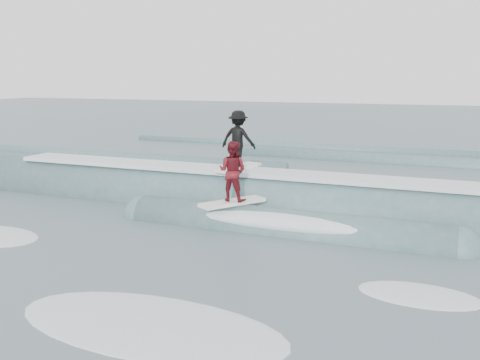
% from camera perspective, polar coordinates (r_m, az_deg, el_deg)
% --- Properties ---
extents(ground, '(160.00, 160.00, 0.00)m').
position_cam_1_polar(ground, '(11.91, -10.61, -9.93)').
color(ground, '#3E505B').
rests_on(ground, ground).
extents(breaking_wave, '(23.75, 3.96, 2.37)m').
position_cam_1_polar(breaking_wave, '(17.11, 1.72, -3.18)').
color(breaking_wave, '#3B6263').
rests_on(breaking_wave, ground).
extents(surfer_black, '(1.18, 2.07, 1.90)m').
position_cam_1_polar(surfer_black, '(17.32, -0.19, 4.23)').
color(surfer_black, white).
rests_on(surfer_black, ground).
extents(surfer_red, '(1.54, 1.98, 1.81)m').
position_cam_1_polar(surfer_red, '(15.13, -0.81, 0.59)').
color(surfer_red, white).
rests_on(surfer_red, ground).
extents(whitewater, '(14.81, 7.87, 0.10)m').
position_cam_1_polar(whitewater, '(10.33, -11.45, -13.29)').
color(whitewater, white).
rests_on(whitewater, ground).
extents(far_swells, '(39.67, 8.65, 0.80)m').
position_cam_1_polar(far_swells, '(28.57, 4.80, 2.39)').
color(far_swells, '#3B6263').
rests_on(far_swells, ground).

